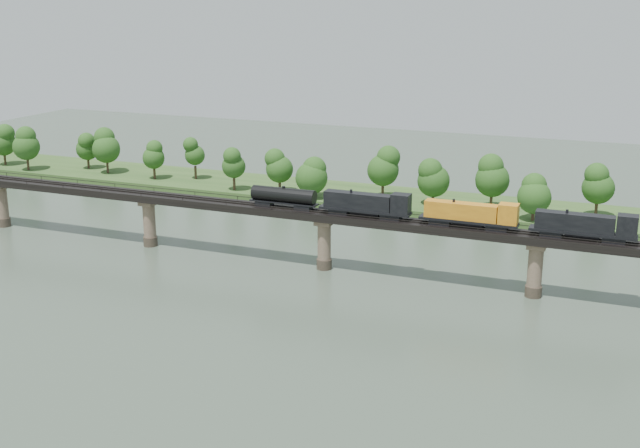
% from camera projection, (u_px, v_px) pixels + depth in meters
% --- Properties ---
extents(ground, '(400.00, 400.00, 0.00)m').
position_uv_depth(ground, '(255.00, 325.00, 130.09)').
color(ground, '#344235').
rests_on(ground, ground).
extents(far_bank, '(300.00, 24.00, 1.60)m').
position_uv_depth(far_bank, '(404.00, 201.00, 205.59)').
color(far_bank, '#2C4A1D').
rests_on(far_bank, ground).
extents(bridge, '(236.00, 30.00, 11.50)m').
position_uv_depth(bridge, '(324.00, 242.00, 155.32)').
color(bridge, '#473A2D').
rests_on(bridge, ground).
extents(bridge_superstructure, '(220.00, 4.90, 0.75)m').
position_uv_depth(bridge_superstructure, '(324.00, 210.00, 153.59)').
color(bridge_superstructure, black).
rests_on(bridge_superstructure, bridge).
extents(far_treeline, '(289.06, 17.54, 13.60)m').
position_uv_depth(far_treeline, '(368.00, 171.00, 202.38)').
color(far_treeline, '#382619').
rests_on(far_treeline, far_bank).
extents(freight_train, '(71.72, 2.79, 4.94)m').
position_uv_depth(freight_train, '(434.00, 211.00, 145.25)').
color(freight_train, black).
rests_on(freight_train, bridge).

